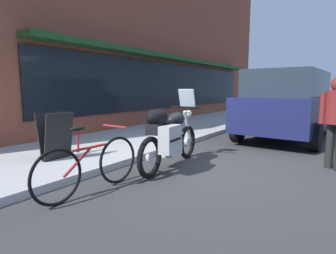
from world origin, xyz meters
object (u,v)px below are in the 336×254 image
object	(u,v)px
parked_bicycle	(90,166)
parked_minivan	(289,104)
touring_motorcycle	(169,135)
sandwich_board_sign	(55,136)

from	to	relation	value
parked_bicycle	parked_minivan	xyz separation A→B (m)	(6.05, -1.36, 0.61)
touring_motorcycle	sandwich_board_sign	bearing A→B (deg)	117.59
sandwich_board_sign	touring_motorcycle	bearing A→B (deg)	-62.41
touring_motorcycle	parked_minivan	bearing A→B (deg)	-13.91
touring_motorcycle	parked_bicycle	world-z (taller)	touring_motorcycle
parked_bicycle	parked_minivan	world-z (taller)	parked_minivan
touring_motorcycle	parked_minivan	world-z (taller)	parked_minivan
touring_motorcycle	sandwich_board_sign	world-z (taller)	touring_motorcycle
parked_minivan	sandwich_board_sign	xyz separation A→B (m)	(-5.48, 2.99, -0.43)
parked_bicycle	parked_minivan	distance (m)	6.24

